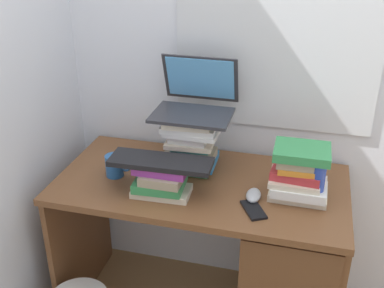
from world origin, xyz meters
TOP-DOWN VIEW (x-y plane):
  - wall_back at (0.00, 0.36)m, footprint 6.00×0.06m
  - wall_left at (-0.75, 0.00)m, footprint 0.05×6.00m
  - desk at (0.32, -0.02)m, footprint 1.26×0.64m
  - book_stack_tall at (-0.07, 0.09)m, footprint 0.25×0.22m
  - book_stack_keyboard_riser at (-0.14, -0.13)m, footprint 0.24×0.18m
  - book_stack_side at (0.41, -0.01)m, footprint 0.24×0.20m
  - laptop at (-0.06, 0.15)m, footprint 0.34×0.31m
  - keyboard at (-0.14, -0.13)m, footprint 0.42×0.15m
  - computer_mouse at (0.24, -0.08)m, footprint 0.06×0.10m
  - mug at (-0.38, -0.05)m, footprint 0.12×0.08m
  - water_bottle at (0.49, -0.06)m, footprint 0.06×0.06m
  - cell_phone at (0.25, -0.17)m, footprint 0.12×0.15m

SIDE VIEW (x-z plane):
  - desk at x=0.32m, z-range 0.03..0.79m
  - cell_phone at x=0.25m, z-range 0.76..0.77m
  - computer_mouse at x=0.24m, z-range 0.76..0.80m
  - mug at x=-0.38m, z-range 0.76..0.86m
  - book_stack_keyboard_riser at x=-0.14m, z-range 0.76..0.90m
  - water_bottle at x=0.49m, z-range 0.76..0.96m
  - book_stack_side at x=0.41m, z-range 0.75..0.97m
  - book_stack_tall at x=-0.07m, z-range 0.77..1.03m
  - keyboard at x=-0.14m, z-range 0.90..0.92m
  - laptop at x=-0.06m, z-range 0.96..1.20m
  - wall_left at x=-0.75m, z-range 0.00..2.60m
  - wall_back at x=0.00m, z-range 0.00..2.60m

